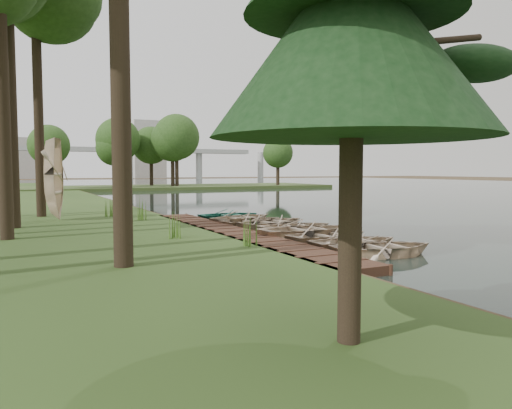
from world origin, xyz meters
name	(u,v)px	position (x,y,z in m)	size (l,w,h in m)	color
ground	(270,237)	(0.00, 0.00, 0.00)	(300.00, 300.00, 0.00)	#3D2F1D
water	(438,196)	(30.00, 20.00, 0.03)	(130.00, 200.00, 0.05)	black
boardwalk	(234,235)	(-1.60, 0.00, 0.15)	(1.60, 16.00, 0.30)	#382115
peninsula	(151,188)	(8.00, 50.00, 0.23)	(50.00, 14.00, 0.45)	#374820
far_trees	(126,141)	(4.67, 50.00, 6.43)	(45.60, 5.60, 8.80)	black
bridge	(100,153)	(12.31, 120.00, 7.08)	(95.90, 4.00, 8.60)	#A5A5A0
building_a	(148,150)	(30.00, 140.00, 9.00)	(10.00, 8.00, 18.00)	#A5A5A0
building_b	(26,158)	(-5.00, 145.00, 6.00)	(8.00, 8.00, 12.00)	#A5A5A0
rowboat_0	(384,245)	(0.85, -5.76, 0.39)	(2.34, 3.27, 0.68)	beige
rowboat_1	(355,240)	(0.84, -4.38, 0.38)	(2.29, 3.20, 0.66)	beige
rowboat_2	(330,234)	(0.92, -2.80, 0.39)	(2.35, 3.29, 0.68)	beige
rowboat_3	(307,228)	(0.83, -1.43, 0.45)	(2.74, 3.84, 0.79)	beige
rowboat_4	(296,225)	(1.29, 0.14, 0.39)	(2.37, 3.31, 0.69)	beige
rowboat_5	(274,221)	(1.14, 1.80, 0.42)	(2.56, 3.59, 0.74)	beige
rowboat_6	(253,219)	(0.73, 3.03, 0.39)	(2.33, 3.26, 0.68)	beige
rowboat_7	(243,217)	(0.79, 4.31, 0.41)	(2.46, 3.44, 0.71)	beige
rowboat_8	(229,214)	(0.87, 6.18, 0.38)	(2.28, 3.19, 0.66)	#308770
stored_rowboat	(58,212)	(-7.31, 7.48, 0.70)	(2.73, 3.83, 0.79)	beige
reeds_0	(252,232)	(-2.60, -3.68, 0.75)	(0.60, 0.60, 0.91)	#3F661E
reeds_1	(173,225)	(-4.23, -0.85, 0.74)	(0.60, 0.60, 0.89)	#3F661E
reeds_2	(142,208)	(-3.71, 6.04, 0.85)	(0.60, 0.60, 1.10)	#3F661E
reeds_3	(110,207)	(-4.76, 8.31, 0.77)	(0.60, 0.60, 0.95)	#3F661E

